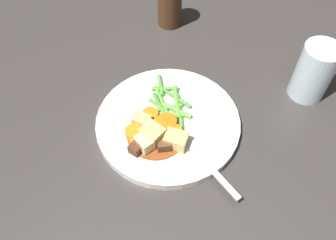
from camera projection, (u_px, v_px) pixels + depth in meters
name	position (u px, v px, depth m)	size (l,w,h in m)	color
ground_plane	(168.00, 125.00, 0.63)	(3.00, 3.00, 0.00)	#383330
dinner_plate	(168.00, 123.00, 0.62)	(0.26, 0.26, 0.02)	white
stew_sauce	(156.00, 135.00, 0.60)	(0.10, 0.10, 0.00)	brown
carrot_slice_0	(133.00, 133.00, 0.59)	(0.03, 0.03, 0.01)	orange
carrot_slice_1	(140.00, 139.00, 0.59)	(0.03, 0.03, 0.01)	orange
carrot_slice_2	(175.00, 131.00, 0.60)	(0.02, 0.02, 0.01)	orange
carrot_slice_3	(151.00, 114.00, 0.62)	(0.03, 0.03, 0.01)	orange
carrot_slice_4	(167.00, 122.00, 0.61)	(0.04, 0.04, 0.01)	orange
carrot_slice_5	(157.00, 124.00, 0.61)	(0.03, 0.03, 0.01)	orange
potato_chunk_0	(153.00, 135.00, 0.58)	(0.04, 0.03, 0.03)	#DBBC6B
potato_chunk_1	(147.00, 142.00, 0.57)	(0.03, 0.03, 0.03)	#EAD68C
potato_chunk_2	(142.00, 121.00, 0.60)	(0.02, 0.03, 0.02)	#DBBC6B
potato_chunk_3	(176.00, 140.00, 0.58)	(0.04, 0.03, 0.03)	#DBBC6B
meat_chunk_0	(164.00, 143.00, 0.58)	(0.03, 0.02, 0.02)	#56331E
meat_chunk_1	(137.00, 147.00, 0.57)	(0.02, 0.02, 0.02)	#4C2B19
green_bean_0	(164.00, 113.00, 0.62)	(0.01, 0.01, 0.05)	#599E38
green_bean_1	(177.00, 102.00, 0.64)	(0.01, 0.01, 0.07)	#66AD42
green_bean_2	(162.00, 109.00, 0.63)	(0.01, 0.01, 0.08)	#599E38
green_bean_3	(162.00, 109.00, 0.63)	(0.01, 0.01, 0.08)	#4C8E33
green_bean_4	(170.00, 115.00, 0.62)	(0.01, 0.01, 0.05)	#599E38
green_bean_5	(165.00, 89.00, 0.66)	(0.01, 0.01, 0.05)	#599E38
green_bean_6	(171.00, 115.00, 0.62)	(0.01, 0.01, 0.07)	#66AD42
green_bean_7	(176.00, 110.00, 0.63)	(0.01, 0.01, 0.06)	#66AD42
green_bean_8	(161.00, 86.00, 0.66)	(0.01, 0.01, 0.05)	#599E38
green_bean_9	(161.00, 99.00, 0.64)	(0.01, 0.01, 0.07)	#66AD42
green_bean_10	(160.00, 107.00, 0.63)	(0.01, 0.01, 0.05)	#4C8E33
green_bean_11	(174.00, 97.00, 0.65)	(0.01, 0.01, 0.08)	#4C8E33
green_bean_12	(180.00, 111.00, 0.63)	(0.01, 0.01, 0.07)	#599E38
fork	(200.00, 156.00, 0.57)	(0.13, 0.14, 0.00)	silver
water_glass	(314.00, 72.00, 0.63)	(0.07, 0.07, 0.11)	silver
pepper_mill	(170.00, 3.00, 0.76)	(0.05, 0.05, 0.11)	#4C2D19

